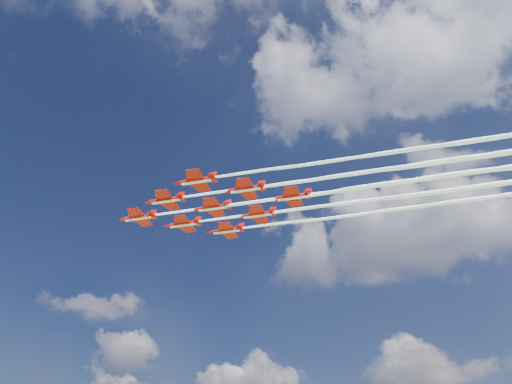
# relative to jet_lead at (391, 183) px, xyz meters

# --- Properties ---
(jet_lead) EXTENTS (139.86, 43.46, 2.82)m
(jet_lead) POSITION_rel_jet_lead_xyz_m (0.00, 0.00, 0.00)
(jet_lead) COLOR red
(jet_row2_port) EXTENTS (139.86, 43.46, 2.82)m
(jet_row2_port) POSITION_rel_jet_lead_xyz_m (12.20, -3.29, 0.00)
(jet_row2_port) COLOR red
(jet_row2_starb) EXTENTS (139.86, 43.46, 2.82)m
(jet_row2_starb) POSITION_rel_jet_lead_xyz_m (8.69, 9.18, 0.00)
(jet_row2_starb) COLOR red
(jet_row3_port) EXTENTS (139.86, 43.46, 2.82)m
(jet_row3_port) POSITION_rel_jet_lead_xyz_m (24.40, -6.57, 0.00)
(jet_row3_port) COLOR red
(jet_row3_centre) EXTENTS (139.86, 43.46, 2.82)m
(jet_row3_centre) POSITION_rel_jet_lead_xyz_m (20.89, 5.89, 0.00)
(jet_row3_centre) COLOR red
(jet_row3_starb) EXTENTS (139.86, 43.46, 2.82)m
(jet_row3_starb) POSITION_rel_jet_lead_xyz_m (17.37, 18.35, 0.00)
(jet_row3_starb) COLOR red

